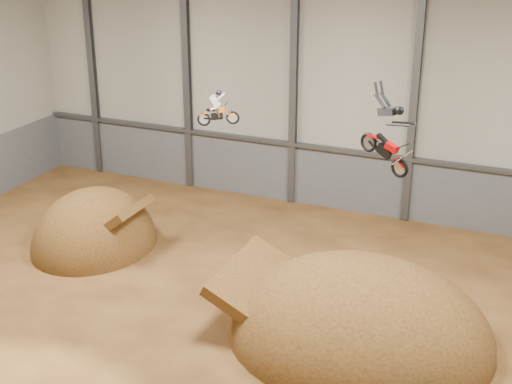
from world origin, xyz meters
TOP-DOWN VIEW (x-y plane):
  - floor at (0.00, 0.00)m, footprint 40.00×40.00m
  - back_wall at (0.00, 15.00)m, footprint 40.00×0.10m
  - lower_band_back at (0.00, 14.90)m, footprint 39.80×0.18m
  - steel_rail at (0.00, 14.75)m, footprint 39.80×0.35m
  - steel_column_0 at (-16.67, 14.80)m, footprint 0.40×0.36m
  - steel_column_1 at (-10.00, 14.80)m, footprint 0.40×0.36m
  - steel_column_2 at (-3.33, 14.80)m, footprint 0.40×0.36m
  - steel_column_3 at (3.33, 14.80)m, footprint 0.40×0.36m
  - takeoff_ramp at (-10.43, 5.29)m, footprint 5.97×6.89m
  - landing_ramp at (4.17, 2.45)m, footprint 10.67×9.44m
  - fmx_rider_a at (-3.04, 4.85)m, footprint 2.10×1.21m
  - fmx_rider_b at (4.65, 2.12)m, footprint 3.74×2.29m

SIDE VIEW (x-z plane):
  - floor at x=0.00m, z-range 0.00..0.00m
  - takeoff_ramp at x=-10.43m, z-range -2.99..2.99m
  - landing_ramp at x=4.17m, z-range -3.08..3.08m
  - lower_band_back at x=0.00m, z-range 0.00..3.50m
  - steel_rail at x=0.00m, z-range 3.45..3.65m
  - back_wall at x=0.00m, z-range 0.00..14.00m
  - steel_column_0 at x=-16.67m, z-range 0.05..13.95m
  - steel_column_1 at x=-10.00m, z-range 0.05..13.95m
  - steel_column_2 at x=-3.33m, z-range 0.05..13.95m
  - steel_column_3 at x=3.33m, z-range 0.05..13.95m
  - fmx_rider_a at x=-3.04m, z-range 7.25..9.08m
  - fmx_rider_b at x=4.65m, z-range 7.09..10.59m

